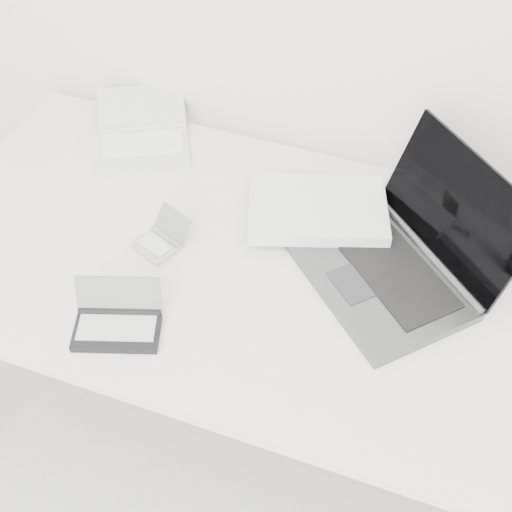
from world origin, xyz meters
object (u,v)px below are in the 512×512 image
(desk, at_px, (275,280))
(palmtop_charcoal, at_px, (117,322))
(netbook_open_white, at_px, (143,137))
(laptop_large, at_px, (366,237))

(desk, height_order, palmtop_charcoal, palmtop_charcoal)
(netbook_open_white, relative_size, palmtop_charcoal, 1.84)
(desk, xyz_separation_m, laptop_large, (0.17, 0.11, 0.09))
(netbook_open_white, distance_m, palmtop_charcoal, 0.60)
(laptop_large, bearing_deg, palmtop_charcoal, -94.08)
(laptop_large, distance_m, palmtop_charcoal, 0.56)
(laptop_large, xyz_separation_m, netbook_open_white, (-0.63, 0.17, -0.02))
(netbook_open_white, bearing_deg, palmtop_charcoal, -95.63)
(netbook_open_white, height_order, palmtop_charcoal, palmtop_charcoal)
(desk, height_order, netbook_open_white, netbook_open_white)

